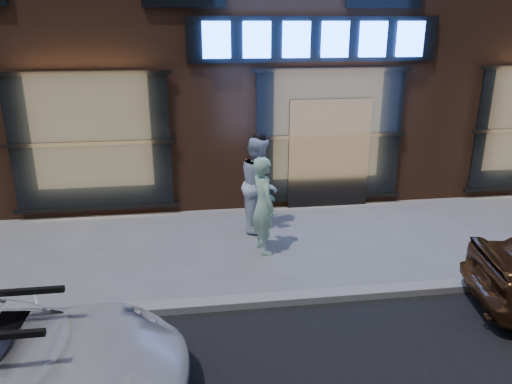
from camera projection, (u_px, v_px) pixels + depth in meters
ground at (396, 294)px, 7.61m from camera, size 90.00×90.00×0.00m
curb at (396, 291)px, 7.59m from camera, size 60.00×0.25×0.12m
man_bowtie at (263, 205)px, 8.77m from camera, size 0.55×0.72×1.76m
man_cap at (259, 184)px, 9.75m from camera, size 0.88×1.04×1.88m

